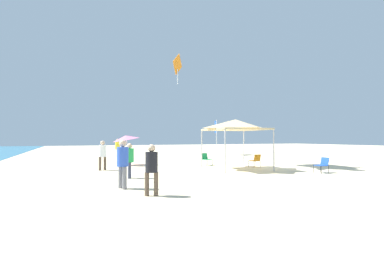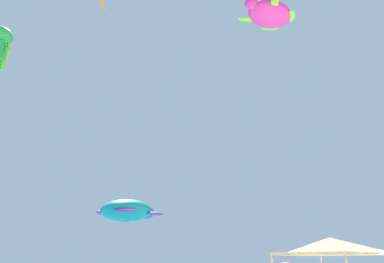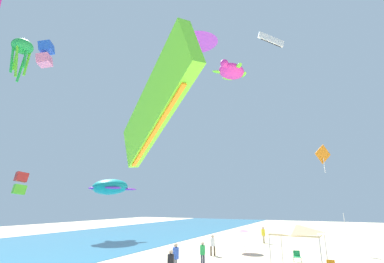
{
  "view_description": "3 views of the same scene",
  "coord_description": "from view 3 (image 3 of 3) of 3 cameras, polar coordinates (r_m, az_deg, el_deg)",
  "views": [
    {
      "loc": [
        -14.96,
        11.7,
        1.85
      ],
      "look_at": [
        0.04,
        5.17,
        2.23
      ],
      "focal_mm": 26.62,
      "sensor_mm": 36.0,
      "label": 1
    },
    {
      "loc": [
        -14.78,
        -4.9,
        2.18
      ],
      "look_at": [
        -1.11,
        9.39,
        8.74
      ],
      "focal_mm": 36.12,
      "sensor_mm": 36.0,
      "label": 2
    },
    {
      "loc": [
        -21.01,
        0.37,
        4.3
      ],
      "look_at": [
        -1.11,
        10.27,
        10.43
      ],
      "focal_mm": 24.77,
      "sensor_mm": 36.0,
      "label": 3
    }
  ],
  "objects": [
    {
      "name": "person_beachcomber",
      "position": [
        17.7,
        -4.62,
        -26.22
      ],
      "size": [
        0.39,
        0.42,
        1.65
      ],
      "rotation": [
        0.0,
        0.0,
        4.32
      ],
      "color": "brown",
      "rests_on": "ground"
    },
    {
      "name": "person_near_umbrella",
      "position": [
        19.43,
        -3.54,
        -25.02
      ],
      "size": [
        0.47,
        0.43,
        1.79
      ],
      "rotation": [
        0.0,
        0.0,
        3.44
      ],
      "color": "slate",
      "rests_on": "ground"
    },
    {
      "name": "folding_chair_facing_ocean",
      "position": [
        24.04,
        21.66,
        -23.59
      ],
      "size": [
        0.71,
        0.63,
        0.82
      ],
      "rotation": [
        0.0,
        0.0,
        4.89
      ],
      "color": "black",
      "rests_on": "ground"
    },
    {
      "name": "canopy_tent",
      "position": [
        20.79,
        21.68,
        -18.99
      ],
      "size": [
        3.61,
        3.33,
        2.97
      ],
      "rotation": [
        0.0,
        0.0,
        -0.07
      ],
      "color": "#B7B7BC",
      "rests_on": "ground"
    },
    {
      "name": "ocean_strip",
      "position": [
        35.05,
        -28.15,
        -20.76
      ],
      "size": [
        120.0,
        22.71,
        0.02
      ],
      "primitive_type": "cube",
      "color": "teal",
      "rests_on": "ground"
    },
    {
      "name": "beach_umbrella",
      "position": [
        27.11,
        10.55,
        -20.31
      ],
      "size": [
        1.84,
        1.86,
        2.21
      ],
      "color": "silver",
      "rests_on": "ground"
    },
    {
      "name": "kite_delta_purple",
      "position": [
        17.03,
        0.62,
        19.25
      ],
      "size": [
        2.86,
        2.82,
        2.25
      ],
      "rotation": [
        0.0,
        0.0,
        4.73
      ],
      "color": "purple"
    },
    {
      "name": "banner_flag",
      "position": [
        29.2,
        30.16,
        -17.71
      ],
      "size": [
        0.36,
        0.06,
        3.54
      ],
      "color": "silver",
      "rests_on": "ground"
    },
    {
      "name": "kite_turtle_magenta",
      "position": [
        32.14,
        8.44,
        12.73
      ],
      "size": [
        4.41,
        3.91,
        1.38
      ],
      "rotation": [
        0.0,
        0.0,
        3.05
      ],
      "color": "#E02D9E"
    },
    {
      "name": "kite_diamond_orange",
      "position": [
        37.01,
        26.36,
        -4.6
      ],
      "size": [
        1.79,
        1.79,
        3.54
      ],
      "rotation": [
        0.0,
        0.0,
        5.66
      ],
      "color": "orange"
    },
    {
      "name": "person_by_tent",
      "position": [
        25.26,
        4.46,
        -22.89
      ],
      "size": [
        0.41,
        0.44,
        1.71
      ],
      "rotation": [
        0.0,
        0.0,
        5.06
      ],
      "color": "brown",
      "rests_on": "ground"
    },
    {
      "name": "person_far_stroller",
      "position": [
        33.83,
        15.11,
        -20.45
      ],
      "size": [
        0.48,
        0.43,
        1.79
      ],
      "rotation": [
        0.0,
        0.0,
        3.12
      ],
      "color": "#C6B28C",
      "rests_on": "ground"
    },
    {
      "name": "kite_box_red",
      "position": [
        27.42,
        -33.02,
        -9.32
      ],
      "size": [
        1.19,
        1.13,
        1.94
      ],
      "rotation": [
        0.0,
        0.0,
        1.24
      ],
      "color": "red"
    },
    {
      "name": "kite_parafoil_white",
      "position": [
        32.09,
        16.64,
        18.42
      ],
      "size": [
        2.01,
        2.57,
        1.85
      ],
      "rotation": [
        0.0,
        0.0,
        5.31
      ],
      "color": "white"
    },
    {
      "name": "kite_turtle_teal",
      "position": [
        37.73,
        -17.08,
        -11.37
      ],
      "size": [
        6.79,
        6.09,
        2.43
      ],
      "rotation": [
        0.0,
        0.0,
        0.21
      ],
      "color": "teal"
    },
    {
      "name": "kite_octopus_green",
      "position": [
        35.58,
        -32.75,
        14.8
      ],
      "size": [
        2.13,
        2.13,
        4.74
      ],
      "rotation": [
        0.0,
        0.0,
        4.87
      ],
      "color": "green"
    },
    {
      "name": "kite_box_blue",
      "position": [
        23.83,
        -29.01,
        14.38
      ],
      "size": [
        1.28,
        1.33,
        2.01
      ],
      "rotation": [
        0.0,
        0.0,
        0.55
      ],
      "color": "blue"
    },
    {
      "name": "person_watching_sky",
      "position": [
        21.42,
        2.3,
        -24.42
      ],
      "size": [
        0.43,
        0.38,
        1.62
      ],
      "rotation": [
        0.0,
        0.0,
        6.11
      ],
      "color": "#33384C",
      "rests_on": "ground"
    },
    {
      "name": "kite_parafoil_lime",
      "position": [
        7.46,
        -8.17,
        5.03
      ],
      "size": [
        3.01,
        4.25,
        2.94
      ],
      "rotation": [
        0.0,
        0.0,
        0.95
      ],
      "color": "#66D82D"
    }
  ]
}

